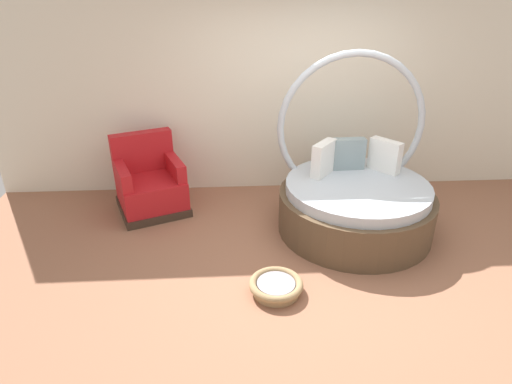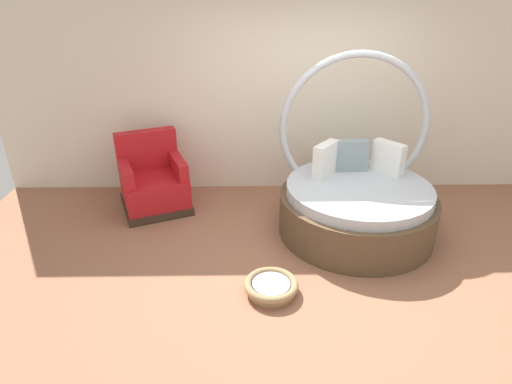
% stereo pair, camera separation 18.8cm
% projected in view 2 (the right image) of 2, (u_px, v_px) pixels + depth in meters
% --- Properties ---
extents(ground_plane, '(8.00, 8.00, 0.02)m').
position_uv_depth(ground_plane, '(316.00, 268.00, 4.41)').
color(ground_plane, '#936047').
extents(back_wall, '(8.00, 0.12, 2.95)m').
position_uv_depth(back_wall, '(301.00, 81.00, 5.54)').
color(back_wall, silver).
rests_on(back_wall, ground_plane).
extents(round_daybed, '(1.76, 1.76, 1.97)m').
position_uv_depth(round_daybed, '(356.00, 199.00, 4.91)').
color(round_daybed, brown).
rests_on(round_daybed, ground_plane).
extents(red_armchair, '(1.04, 1.04, 0.94)m').
position_uv_depth(red_armchair, '(153.00, 183.00, 5.46)').
color(red_armchair, '#38281E').
rests_on(red_armchair, ground_plane).
extents(pet_basket, '(0.51, 0.51, 0.13)m').
position_uv_depth(pet_basket, '(271.00, 287.00, 4.02)').
color(pet_basket, '#9E7F56').
rests_on(pet_basket, ground_plane).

